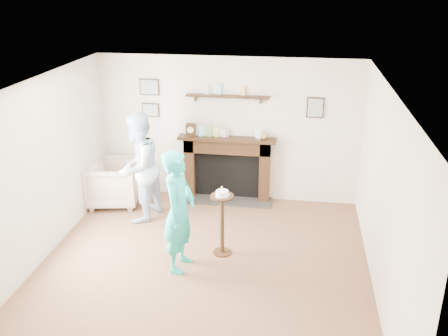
{
  "coord_description": "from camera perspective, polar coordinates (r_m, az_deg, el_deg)",
  "views": [
    {
      "loc": [
        1.17,
        -5.61,
        3.78
      ],
      "look_at": [
        0.18,
        0.9,
        1.18
      ],
      "focal_mm": 40.0,
      "sensor_mm": 36.0,
      "label": 1
    }
  ],
  "objects": [
    {
      "name": "ground",
      "position": [
        6.87,
        -2.65,
        -11.86
      ],
      "size": [
        5.0,
        5.0,
        0.0
      ],
      "primitive_type": "plane",
      "color": "brown",
      "rests_on": "ground"
    },
    {
      "name": "room_shell",
      "position": [
        6.77,
        -1.77,
        2.97
      ],
      "size": [
        4.54,
        5.02,
        2.52
      ],
      "color": "beige",
      "rests_on": "ground"
    },
    {
      "name": "man",
      "position": [
        8.36,
        -9.4,
        -5.63
      ],
      "size": [
        0.87,
        1.01,
        1.78
      ],
      "primitive_type": "imported",
      "rotation": [
        0.0,
        0.0,
        -1.82
      ],
      "color": "silver",
      "rests_on": "ground"
    },
    {
      "name": "woman",
      "position": [
        7.01,
        -4.93,
        -11.14
      ],
      "size": [
        0.47,
        0.66,
        1.69
      ],
      "primitive_type": "imported",
      "rotation": [
        0.0,
        0.0,
        1.46
      ],
      "color": "teal",
      "rests_on": "ground"
    },
    {
      "name": "pedestal_table",
      "position": [
        6.98,
        -0.21,
        -5.15
      ],
      "size": [
        0.33,
        0.33,
        1.04
      ],
      "color": "black",
      "rests_on": "ground"
    },
    {
      "name": "armchair",
      "position": [
        8.95,
        -12.3,
        -3.95
      ],
      "size": [
        0.99,
        0.97,
        0.77
      ],
      "primitive_type": "imported",
      "rotation": [
        0.0,
        0.0,
        1.76
      ],
      "color": "tan",
      "rests_on": "ground"
    }
  ]
}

